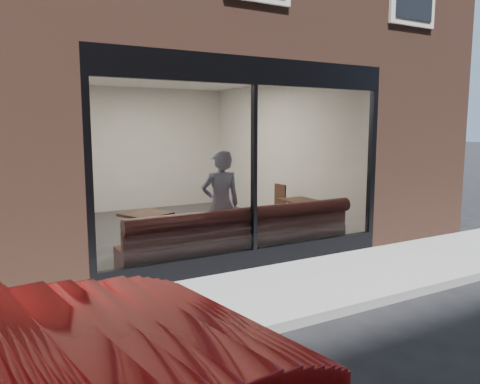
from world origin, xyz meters
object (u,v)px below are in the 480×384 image
person (221,205)px  cafe_chair_right (273,217)px  banquette (241,248)px  cafe_table_right (298,200)px  cafe_table_left (146,214)px

person → cafe_chair_right: bearing=-134.8°
banquette → cafe_chair_right: 2.62m
person → cafe_table_right: bearing=-154.8°
banquette → cafe_table_right: cafe_table_right is taller
cafe_table_right → cafe_chair_right: (0.01, 0.91, -0.50)m
banquette → person: bearing=120.7°
person → banquette: bearing=129.4°
cafe_table_left → cafe_table_right: size_ratio=1.13×
banquette → cafe_chair_right: bearing=44.8°
banquette → cafe_table_left: cafe_table_left is taller
person → cafe_table_left: 1.26m
banquette → cafe_table_right: (1.85, 0.93, 0.52)m
cafe_table_right → cafe_chair_right: size_ratio=1.60×
cafe_table_left → cafe_table_right: (3.11, -0.05, 0.00)m
banquette → cafe_table_left: bearing=142.2°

